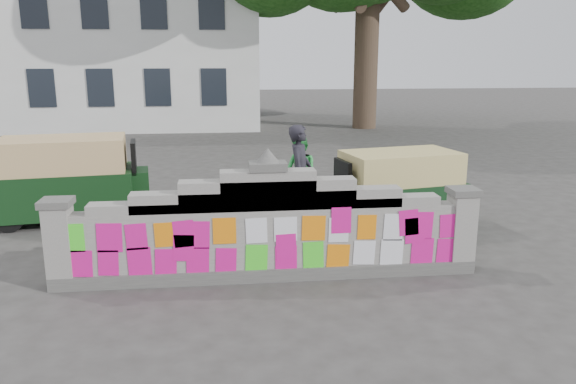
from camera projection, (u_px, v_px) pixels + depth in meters
name	position (u px, v px, depth m)	size (l,w,h in m)	color
ground	(269.00, 278.00, 8.59)	(100.00, 100.00, 0.00)	#383533
parapet_wall	(268.00, 231.00, 8.41)	(6.48, 0.44, 2.01)	#4C4C49
building	(93.00, 42.00, 28.10)	(16.00, 10.00, 8.90)	silver
cyclist_bike	(300.00, 205.00, 10.73)	(0.71, 2.04, 1.07)	black
cyclist_rider	(300.00, 186.00, 10.64)	(0.66, 0.44, 1.82)	black
pedestrian	(300.00, 174.00, 12.17)	(0.79, 0.62, 1.63)	green
rickshaw_left	(69.00, 178.00, 11.44)	(3.17, 1.77, 1.71)	black
rickshaw_right	(396.00, 189.00, 10.93)	(2.82, 1.71, 1.51)	black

